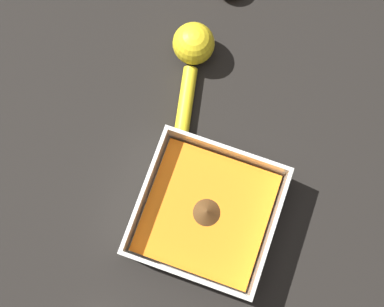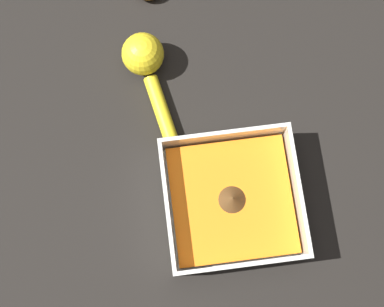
{
  "view_description": "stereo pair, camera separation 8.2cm",
  "coord_description": "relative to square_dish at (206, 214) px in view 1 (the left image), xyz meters",
  "views": [
    {
      "loc": [
        0.11,
        0.05,
        0.84
      ],
      "look_at": [
        -0.06,
        -0.01,
        0.03
      ],
      "focal_mm": 50.0,
      "sensor_mm": 36.0,
      "label": 1
    },
    {
      "loc": [
        0.11,
        -0.03,
        0.84
      ],
      "look_at": [
        -0.06,
        -0.01,
        0.03
      ],
      "focal_mm": 50.0,
      "sensor_mm": 36.0,
      "label": 2
    }
  ],
  "objects": [
    {
      "name": "square_dish",
      "position": [
        0.0,
        0.0,
        0.0
      ],
      "size": [
        0.2,
        0.2,
        0.07
      ],
      "color": "silver",
      "rests_on": "ground_plane"
    },
    {
      "name": "ground_plane",
      "position": [
        -0.02,
        -0.04,
        -0.02
      ],
      "size": [
        4.0,
        4.0,
        0.0
      ],
      "primitive_type": "plane",
      "color": "black"
    },
    {
      "name": "lemon_squeezer",
      "position": [
        -0.24,
        -0.11,
        0.01
      ],
      "size": [
        0.18,
        0.08,
        0.07
      ],
      "rotation": [
        0.0,
        0.0,
        3.34
      ],
      "color": "yellow",
      "rests_on": "ground_plane"
    }
  ]
}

